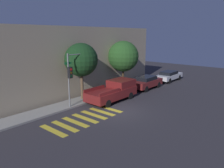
# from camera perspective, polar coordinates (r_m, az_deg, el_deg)

# --- Properties ---
(ground_plane) EXTENTS (60.00, 60.00, 0.00)m
(ground_plane) POSITION_cam_1_polar(r_m,az_deg,el_deg) (17.76, 1.27, -7.06)
(ground_plane) COLOR #2D2B30
(sidewalk) EXTENTS (26.00, 1.91, 0.14)m
(sidewalk) POSITION_cam_1_polar(r_m,az_deg,el_deg) (20.47, -7.81, -4.23)
(sidewalk) COLOR gray
(sidewalk) RESTS_ON ground
(building_row) EXTENTS (26.00, 6.00, 6.78)m
(building_row) POSITION_cam_1_polar(r_m,az_deg,el_deg) (23.17, -15.32, 5.84)
(building_row) COLOR gray
(building_row) RESTS_ON ground
(crosswalk) EXTENTS (5.97, 2.60, 0.00)m
(crosswalk) POSITION_cam_1_polar(r_m,az_deg,el_deg) (16.40, -7.08, -8.89)
(crosswalk) COLOR gold
(crosswalk) RESTS_ON ground
(traffic_light_pole) EXTENTS (2.34, 0.56, 4.58)m
(traffic_light_pole) POSITION_cam_1_polar(r_m,az_deg,el_deg) (18.20, -10.06, 3.62)
(traffic_light_pole) COLOR slate
(traffic_light_pole) RESTS_ON ground
(pickup_truck) EXTENTS (5.21, 2.12, 1.79)m
(pickup_truck) POSITION_cam_1_polar(r_m,az_deg,el_deg) (20.35, 0.53, -1.78)
(pickup_truck) COLOR maroon
(pickup_truck) RESTS_ON ground
(sedan_near_corner) EXTENTS (4.38, 1.75, 1.44)m
(sedan_near_corner) POSITION_cam_1_polar(r_m,az_deg,el_deg) (24.92, 9.00, 0.51)
(sedan_near_corner) COLOR maroon
(sedan_near_corner) RESTS_ON ground
(sedan_middle) EXTENTS (4.69, 1.77, 1.29)m
(sedan_middle) POSITION_cam_1_polar(r_m,az_deg,el_deg) (29.78, 14.66, 2.14)
(sedan_middle) COLOR silver
(sedan_middle) RESTS_ON ground
(tree_near_corner) EXTENTS (3.04, 3.04, 5.31)m
(tree_near_corner) POSITION_cam_1_polar(r_m,az_deg,el_deg) (20.05, -8.05, 6.23)
(tree_near_corner) COLOR brown
(tree_near_corner) RESTS_ON ground
(tree_midblock) EXTENTS (3.43, 3.43, 5.35)m
(tree_midblock) POSITION_cam_1_polar(r_m,az_deg,el_deg) (24.64, 2.96, 7.23)
(tree_midblock) COLOR #42301E
(tree_midblock) RESTS_ON ground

